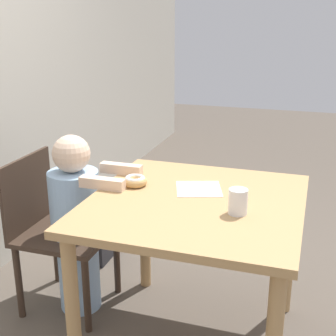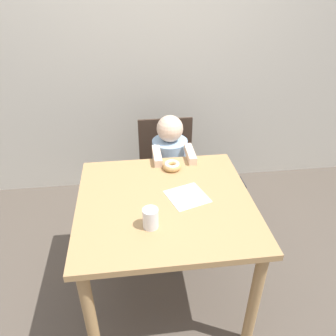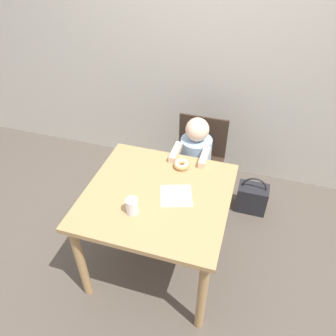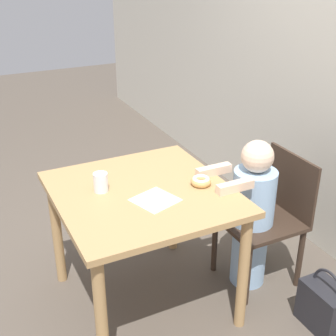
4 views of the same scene
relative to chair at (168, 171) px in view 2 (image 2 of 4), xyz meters
name	(u,v)px [view 2 (image 2 of 4)]	position (x,y,z in m)	size (l,w,h in m)	color
ground_plane	(166,290)	(-0.11, -0.79, -0.44)	(12.00, 12.00, 0.00)	brown
wall_back	(145,51)	(-0.11, 0.57, 0.81)	(8.00, 0.05, 2.50)	beige
dining_table	(165,216)	(-0.11, -0.79, 0.20)	(0.95, 0.92, 0.75)	tan
chair	(168,171)	(0.00, 0.00, 0.00)	(0.43, 0.46, 0.82)	#38281E
child_figure	(170,175)	(0.00, -0.13, 0.05)	(0.27, 0.45, 0.96)	#99BCE0
donut	(172,166)	(-0.03, -0.47, 0.34)	(0.11, 0.11, 0.05)	tan
napkin	(187,196)	(0.01, -0.77, 0.31)	(0.26, 0.26, 0.00)	white
handbag	(227,195)	(0.52, 0.02, -0.30)	(0.27, 0.17, 0.38)	#232328
cup	(151,218)	(-0.21, -0.98, 0.37)	(0.08, 0.08, 0.11)	white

